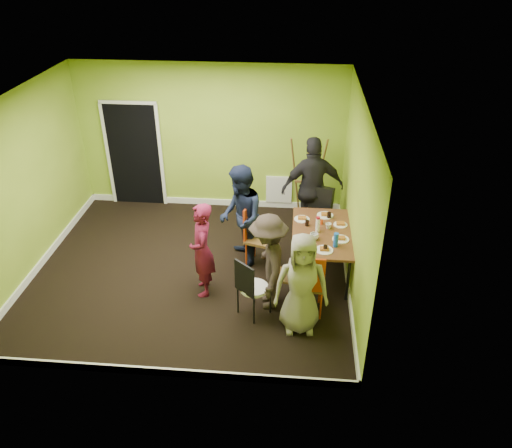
{
  "coord_description": "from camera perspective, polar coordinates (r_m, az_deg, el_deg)",
  "views": [
    {
      "loc": [
        1.61,
        -6.49,
        4.78
      ],
      "look_at": [
        1.04,
        0.0,
        0.92
      ],
      "focal_mm": 35.0,
      "sensor_mm": 36.0,
      "label": 1
    }
  ],
  "objects": [
    {
      "name": "cup_a",
      "position": [
        7.53,
        6.65,
        -1.43
      ],
      "size": [
        0.13,
        0.13,
        0.1
      ],
      "primitive_type": "imported",
      "color": "white",
      "rests_on": "dining_table"
    },
    {
      "name": "thermos",
      "position": [
        7.7,
        7.06,
        -0.13
      ],
      "size": [
        0.06,
        0.06,
        0.23
      ],
      "primitive_type": "cylinder",
      "color": "white",
      "rests_on": "dining_table"
    },
    {
      "name": "person_standing",
      "position": [
        7.32,
        -6.18,
        -2.99
      ],
      "size": [
        0.47,
        0.61,
        1.49
      ],
      "primitive_type": "imported",
      "rotation": [
        0.0,
        0.0,
        -1.35
      ],
      "color": "maroon",
      "rests_on": "ground"
    },
    {
      "name": "person_back_end",
      "position": [
        8.67,
        6.48,
        4.07
      ],
      "size": [
        1.16,
        0.68,
        1.85
      ],
      "primitive_type": "imported",
      "rotation": [
        0.0,
        0.0,
        3.36
      ],
      "color": "black",
      "rests_on": "ground"
    },
    {
      "name": "plate_near_left",
      "position": [
        8.05,
        5.27,
        0.56
      ],
      "size": [
        0.25,
        0.25,
        0.01
      ],
      "primitive_type": "cylinder",
      "color": "white",
      "rests_on": "dining_table"
    },
    {
      "name": "ground",
      "position": [
        8.22,
        -7.29,
        -5.17
      ],
      "size": [
        5.0,
        5.0,
        0.0
      ],
      "primitive_type": "plane",
      "color": "black",
      "rests_on": "ground"
    },
    {
      "name": "person_left_near",
      "position": [
        7.03,
        1.42,
        -4.38
      ],
      "size": [
        0.67,
        1.02,
        1.48
      ],
      "primitive_type": "imported",
      "rotation": [
        0.0,
        0.0,
        -1.44
      ],
      "color": "#2B221C",
      "rests_on": "ground"
    },
    {
      "name": "chair_left_near",
      "position": [
        7.33,
        2.57,
        -5.24
      ],
      "size": [
        0.41,
        0.41,
        0.86
      ],
      "rotation": [
        0.0,
        0.0,
        -1.74
      ],
      "color": "#DA4514",
      "rests_on": "ground"
    },
    {
      "name": "plate_wall_front",
      "position": [
        7.61,
        9.65,
        -1.73
      ],
      "size": [
        0.25,
        0.25,
        0.01
      ],
      "primitive_type": "cylinder",
      "color": "white",
      "rests_on": "dining_table"
    },
    {
      "name": "chair_bentwood",
      "position": [
        6.96,
        -0.61,
        -7.06
      ],
      "size": [
        0.51,
        0.51,
        0.94
      ],
      "rotation": [
        0.0,
        0.0,
        -0.71
      ],
      "color": "black",
      "rests_on": "ground"
    },
    {
      "name": "person_left_far",
      "position": [
        7.86,
        -1.75,
        0.74
      ],
      "size": [
        0.82,
        0.96,
        1.72
      ],
      "primitive_type": "imported",
      "rotation": [
        0.0,
        0.0,
        -1.35
      ],
      "color": "black",
      "rests_on": "ground"
    },
    {
      "name": "blue_bottle",
      "position": [
        7.38,
        9.12,
        -1.81
      ],
      "size": [
        0.07,
        0.07,
        0.22
      ],
      "primitive_type": "cylinder",
      "color": "blue",
      "rests_on": "dining_table"
    },
    {
      "name": "plate_near_right",
      "position": [
        7.46,
        5.64,
        -2.12
      ],
      "size": [
        0.27,
        0.27,
        0.01
      ],
      "primitive_type": "cylinder",
      "color": "white",
      "rests_on": "dining_table"
    },
    {
      "name": "chair_front_end",
      "position": [
        6.97,
        6.05,
        -6.53
      ],
      "size": [
        0.44,
        0.44,
        1.04
      ],
      "rotation": [
        0.0,
        0.0,
        0.02
      ],
      "color": "#DA4514",
      "rests_on": "ground"
    },
    {
      "name": "cup_b",
      "position": [
        7.84,
        8.27,
        -0.22
      ],
      "size": [
        0.09,
        0.09,
        0.09
      ],
      "primitive_type": "imported",
      "color": "white",
      "rests_on": "dining_table"
    },
    {
      "name": "glass_mid",
      "position": [
        7.87,
        5.85,
        0.12
      ],
      "size": [
        0.06,
        0.06,
        0.1
      ],
      "primitive_type": "cylinder",
      "color": "black",
      "rests_on": "dining_table"
    },
    {
      "name": "chair_left_far",
      "position": [
        7.97,
        -0.0,
        -0.94
      ],
      "size": [
        0.55,
        0.55,
        1.07
      ],
      "rotation": [
        0.0,
        0.0,
        -1.85
      ],
      "color": "#DA4514",
      "rests_on": "ground"
    },
    {
      "name": "easel",
      "position": [
        9.18,
        5.85,
        5.0
      ],
      "size": [
        0.67,
        0.63,
        1.67
      ],
      "color": "brown",
      "rests_on": "ground"
    },
    {
      "name": "dining_table",
      "position": [
        7.79,
        7.48,
        -1.22
      ],
      "size": [
        0.9,
        1.5,
        0.75
      ],
      "color": "black",
      "rests_on": "ground"
    },
    {
      "name": "plate_wall_back",
      "position": [
        7.98,
        9.63,
        -0.09
      ],
      "size": [
        0.22,
        0.22,
        0.01
      ],
      "primitive_type": "cylinder",
      "color": "white",
      "rests_on": "dining_table"
    },
    {
      "name": "orange_bottle",
      "position": [
        7.94,
        7.52,
        0.24
      ],
      "size": [
        0.04,
        0.04,
        0.08
      ],
      "primitive_type": "cylinder",
      "color": "#DA4514",
      "rests_on": "dining_table"
    },
    {
      "name": "plate_far_back",
      "position": [
        8.2,
        7.9,
        0.98
      ],
      "size": [
        0.27,
        0.27,
        0.01
      ],
      "primitive_type": "cylinder",
      "color": "white",
      "rests_on": "dining_table"
    },
    {
      "name": "plate_far_front",
      "position": [
        7.32,
        7.8,
        -2.97
      ],
      "size": [
        0.26,
        0.26,
        0.01
      ],
      "primitive_type": "cylinder",
      "color": "white",
      "rests_on": "dining_table"
    },
    {
      "name": "glass_front",
      "position": [
        7.29,
        7.93,
        -2.76
      ],
      "size": [
        0.06,
        0.06,
        0.09
      ],
      "primitive_type": "cylinder",
      "color": "black",
      "rests_on": "dining_table"
    },
    {
      "name": "glass_back",
      "position": [
        8.12,
        8.35,
        0.98
      ],
      "size": [
        0.07,
        0.07,
        0.1
      ],
      "primitive_type": "cylinder",
      "color": "black",
      "rests_on": "dining_table"
    },
    {
      "name": "person_front_end",
      "position": [
        6.65,
        5.2,
        -6.86
      ],
      "size": [
        0.77,
        0.53,
        1.49
      ],
      "primitive_type": "imported",
      "rotation": [
        0.0,
        0.0,
        0.09
      ],
      "color": "gray",
      "rests_on": "ground"
    },
    {
      "name": "chair_back_end",
      "position": [
        8.6,
        7.27,
        2.25
      ],
      "size": [
        0.56,
        0.61,
        1.02
      ],
      "rotation": [
        0.0,
        0.0,
        2.77
      ],
      "color": "#DA4514",
      "rests_on": "ground"
    },
    {
      "name": "room_walls",
      "position": [
        7.73,
        -7.88,
        0.97
      ],
      "size": [
        5.04,
        4.54,
        2.82
      ],
      "color": "#81A32A",
      "rests_on": "ground"
    }
  ]
}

